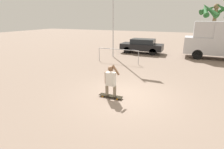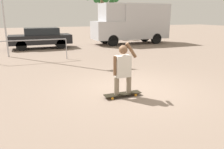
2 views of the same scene
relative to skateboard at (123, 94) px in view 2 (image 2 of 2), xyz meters
The scene contains 6 objects.
ground_plane 0.75m from the skateboard, 36.35° to the left, with size 80.00×80.00×0.00m, color gray.
skateboard is the anchor object (origin of this frame).
person_skateboarder 0.77m from the skateboard, behind, with size 0.69×0.24×1.43m.
camper_van 12.30m from the skateboard, 61.86° to the left, with size 6.08×2.07×3.10m.
parked_car_black 10.80m from the skateboard, 97.00° to the left, with size 4.09×1.71×1.41m.
plaza_railing_segment 6.49m from the skateboard, 108.74° to the left, with size 3.35×0.05×1.08m.
Camera 2 is at (-3.04, -5.68, 2.20)m, focal length 35.00 mm.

